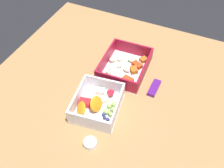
# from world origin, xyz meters

# --- Properties ---
(table_surface) EXTENTS (0.80, 0.80, 0.02)m
(table_surface) POSITION_xyz_m (0.00, 0.00, 0.01)
(table_surface) COLOR #9E7547
(table_surface) RESTS_ON ground
(pasta_container) EXTENTS (0.19, 0.15, 0.05)m
(pasta_container) POSITION_xyz_m (-0.10, 0.01, 0.04)
(pasta_container) COLOR white
(pasta_container) RESTS_ON table_surface
(fruit_bowl) EXTENTS (0.17, 0.15, 0.06)m
(fruit_bowl) POSITION_xyz_m (0.09, -0.00, 0.04)
(fruit_bowl) COLOR white
(fruit_bowl) RESTS_ON table_surface
(candy_bar) EXTENTS (0.07, 0.03, 0.01)m
(candy_bar) POSITION_xyz_m (-0.06, 0.13, 0.03)
(candy_bar) COLOR #51197A
(candy_bar) RESTS_ON table_surface
(paper_cup_liner) EXTENTS (0.04, 0.04, 0.02)m
(paper_cup_liner) POSITION_xyz_m (0.20, 0.04, 0.03)
(paper_cup_liner) COLOR white
(paper_cup_liner) RESTS_ON table_surface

